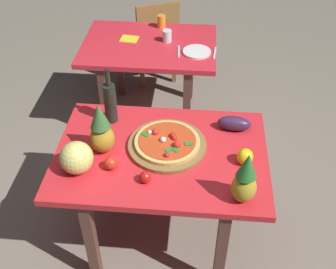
{
  "coord_description": "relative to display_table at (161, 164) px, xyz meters",
  "views": [
    {
      "loc": [
        0.19,
        -1.71,
        2.34
      ],
      "look_at": [
        0.03,
        0.1,
        0.79
      ],
      "focal_mm": 44.28,
      "sensor_mm": 36.0,
      "label": 1
    }
  ],
  "objects": [
    {
      "name": "napkin_folded",
      "position": [
        -0.4,
        1.32,
        0.1
      ],
      "size": [
        0.15,
        0.13,
        0.01
      ],
      "primitive_type": "cube",
      "rotation": [
        0.0,
        0.0,
        -0.1
      ],
      "color": "yellow",
      "rests_on": "background_table"
    },
    {
      "name": "pizza_board",
      "position": [
        0.03,
        0.05,
        0.11
      ],
      "size": [
        0.45,
        0.45,
        0.02
      ],
      "primitive_type": "cylinder",
      "color": "olive",
      "rests_on": "display_table"
    },
    {
      "name": "display_table",
      "position": [
        0.0,
        0.0,
        0.0
      ],
      "size": [
        1.2,
        0.83,
        0.74
      ],
      "color": "brown",
      "rests_on": "ground_plane"
    },
    {
      "name": "dining_chair",
      "position": [
        -0.25,
        1.88,
        -0.16
      ],
      "size": [
        0.52,
        0.52,
        0.85
      ],
      "rotation": [
        0.0,
        0.0,
        3.54
      ],
      "color": "olive",
      "rests_on": "ground_plane"
    },
    {
      "name": "tomato_beside_pepper",
      "position": [
        -0.26,
        -0.15,
        0.13
      ],
      "size": [
        0.07,
        0.07,
        0.07
      ],
      "primitive_type": "sphere",
      "color": "red",
      "rests_on": "display_table"
    },
    {
      "name": "wine_bottle",
      "position": [
        -0.33,
        0.26,
        0.23
      ],
      "size": [
        0.08,
        0.08,
        0.36
      ],
      "color": "black",
      "rests_on": "display_table"
    },
    {
      "name": "pizza",
      "position": [
        0.03,
        0.05,
        0.13
      ],
      "size": [
        0.37,
        0.37,
        0.06
      ],
      "color": "#D4B35E",
      "rests_on": "pizza_board"
    },
    {
      "name": "melon",
      "position": [
        -0.43,
        -0.18,
        0.18
      ],
      "size": [
        0.18,
        0.18,
        0.18
      ],
      "primitive_type": "sphere",
      "color": "#E1DA6F",
      "rests_on": "display_table"
    },
    {
      "name": "tomato_near_board",
      "position": [
        -0.06,
        -0.23,
        0.13
      ],
      "size": [
        0.06,
        0.06,
        0.06
      ],
      "primitive_type": "sphere",
      "color": "red",
      "rests_on": "display_table"
    },
    {
      "name": "drinking_glass_juice",
      "position": [
        -0.16,
        1.56,
        0.15
      ],
      "size": [
        0.07,
        0.07,
        0.11
      ],
      "primitive_type": "cylinder",
      "color": "orange",
      "rests_on": "background_table"
    },
    {
      "name": "eggplant",
      "position": [
        0.42,
        0.24,
        0.14
      ],
      "size": [
        0.21,
        0.11,
        0.09
      ],
      "primitive_type": "ellipsoid",
      "rotation": [
        0.0,
        0.0,
        3.06
      ],
      "color": "#3C2245",
      "rests_on": "display_table"
    },
    {
      "name": "drinking_glass_water",
      "position": [
        -0.09,
        1.31,
        0.14
      ],
      "size": [
        0.07,
        0.07,
        0.09
      ],
      "primitive_type": "cylinder",
      "color": "silver",
      "rests_on": "background_table"
    },
    {
      "name": "dinner_plate",
      "position": [
        0.16,
        1.15,
        0.1
      ],
      "size": [
        0.22,
        0.22,
        0.02
      ],
      "primitive_type": "cylinder",
      "color": "white",
      "rests_on": "background_table"
    },
    {
      "name": "bell_pepper",
      "position": [
        0.47,
        -0.05,
        0.14
      ],
      "size": [
        0.09,
        0.09,
        0.1
      ],
      "primitive_type": "ellipsoid",
      "color": "yellow",
      "rests_on": "display_table"
    },
    {
      "name": "pineapple_left",
      "position": [
        -0.33,
        -0.01,
        0.24
      ],
      "size": [
        0.14,
        0.14,
        0.32
      ],
      "color": "#B28725",
      "rests_on": "display_table"
    },
    {
      "name": "knife_utensil",
      "position": [
        0.3,
        1.15,
        0.1
      ],
      "size": [
        0.03,
        0.18,
        0.01
      ],
      "primitive_type": "cube",
      "rotation": [
        0.0,
        0.0,
        -0.07
      ],
      "color": "silver",
      "rests_on": "background_table"
    },
    {
      "name": "ground_plane",
      "position": [
        0.0,
        0.0,
        -0.64
      ],
      "size": [
        10.0,
        10.0,
        0.0
      ],
      "primitive_type": "plane",
      "color": "gray"
    },
    {
      "name": "fork_utensil",
      "position": [
        0.02,
        1.15,
        0.1
      ],
      "size": [
        0.03,
        0.18,
        0.01
      ],
      "primitive_type": "cube",
      "rotation": [
        0.0,
        0.0,
        0.07
      ],
      "color": "silver",
      "rests_on": "background_table"
    },
    {
      "name": "pineapple_right",
      "position": [
        0.44,
        -0.31,
        0.23
      ],
      "size": [
        0.12,
        0.12,
        0.31
      ],
      "color": "#B49729",
      "rests_on": "display_table"
    },
    {
      "name": "background_table",
      "position": [
        -0.23,
        1.27,
        -0.01
      ],
      "size": [
        1.07,
        0.76,
        0.74
      ],
      "color": "brown",
      "rests_on": "ground_plane"
    }
  ]
}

